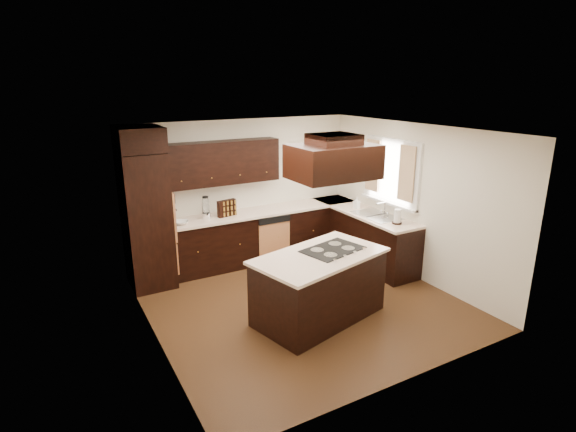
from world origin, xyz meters
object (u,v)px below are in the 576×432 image
at_px(island, 319,288).
at_px(oven_column, 147,221).
at_px(range_hood, 333,162).
at_px(spice_rack, 227,208).

bearing_deg(island, oven_column, 114.76).
relative_size(oven_column, island, 1.24).
bearing_deg(range_hood, oven_column, 129.74).
xyz_separation_m(island, spice_rack, (-0.41, 2.26, 0.62)).
relative_size(range_hood, spice_rack, 3.11).
bearing_deg(oven_column, island, -51.41).
height_order(island, range_hood, range_hood).
bearing_deg(spice_rack, range_hood, -89.77).
distance_m(oven_column, spice_rack, 1.34).
distance_m(island, spice_rack, 2.37).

